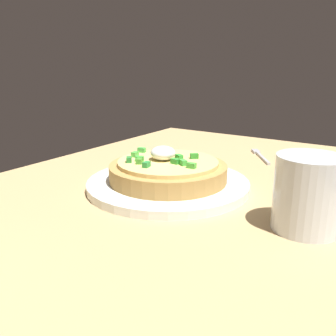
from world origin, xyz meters
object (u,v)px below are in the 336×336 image
plate (168,184)px  cup_far (308,196)px  pizza (168,170)px  fork (260,155)px

plate → cup_far: (3.27, 21.87, 3.57)cm
pizza → fork: (-27.66, 5.07, -2.69)cm
cup_far → fork: size_ratio=0.87×
pizza → fork: pizza is taller
plate → pizza: 2.29cm
plate → cup_far: bearing=81.5°
plate → fork: 28.11cm
plate → fork: bearing=169.7°
plate → pizza: bearing=-77.2°
cup_far → fork: bearing=-151.4°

